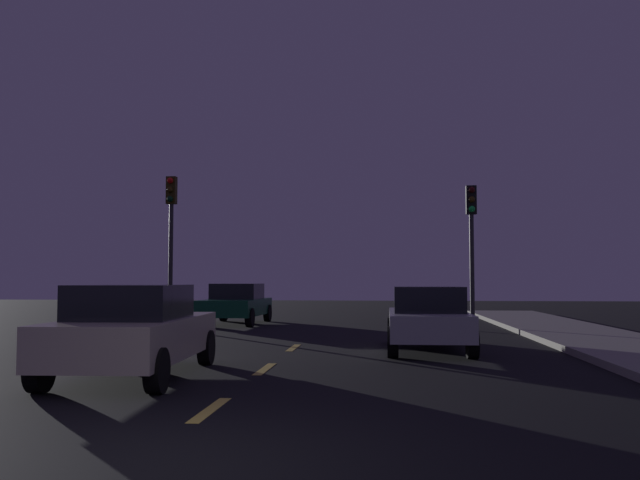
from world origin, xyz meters
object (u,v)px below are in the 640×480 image
(traffic_signal_left, at_px, (171,222))
(car_stopped_ahead, at_px, (428,318))
(car_oncoming_far, at_px, (236,303))
(traffic_signal_right, at_px, (472,228))
(car_adjacent_lane, at_px, (134,330))

(traffic_signal_left, height_order, car_stopped_ahead, traffic_signal_left)
(car_stopped_ahead, bearing_deg, car_oncoming_far, 125.69)
(traffic_signal_left, xyz_separation_m, traffic_signal_right, (9.65, -0.00, -0.28))
(car_stopped_ahead, bearing_deg, car_adjacent_lane, -137.18)
(traffic_signal_right, height_order, car_adjacent_lane, traffic_signal_right)
(car_adjacent_lane, bearing_deg, car_stopped_ahead, 42.82)
(traffic_signal_left, relative_size, traffic_signal_right, 1.09)
(traffic_signal_left, distance_m, car_adjacent_lane, 11.42)
(traffic_signal_left, bearing_deg, car_adjacent_lane, -75.04)
(car_oncoming_far, bearing_deg, car_adjacent_lane, -84.58)
(car_stopped_ahead, bearing_deg, traffic_signal_right, 73.77)
(car_stopped_ahead, height_order, car_adjacent_lane, car_adjacent_lane)
(car_oncoming_far, bearing_deg, traffic_signal_right, -18.66)
(car_adjacent_lane, relative_size, car_oncoming_far, 1.04)
(traffic_signal_left, distance_m, car_oncoming_far, 4.17)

